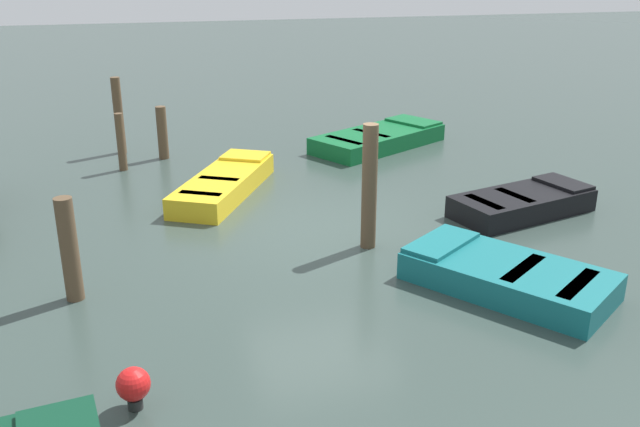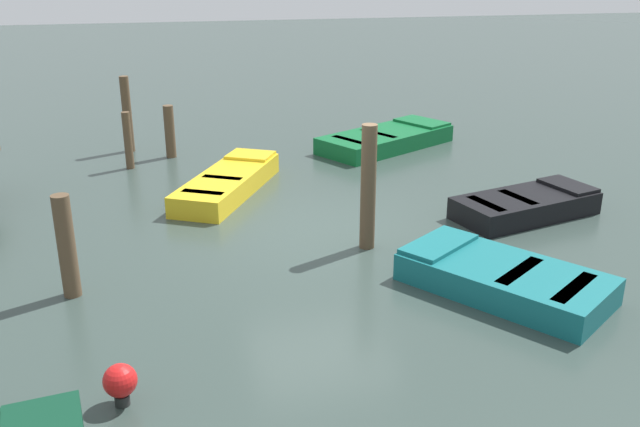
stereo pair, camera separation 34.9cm
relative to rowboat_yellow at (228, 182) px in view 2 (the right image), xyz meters
name	(u,v)px [view 2 (the right image)]	position (x,y,z in m)	size (l,w,h in m)	color
ground_plane	(320,233)	(-2.49, -1.32, -0.22)	(80.00, 80.00, 0.00)	#33423D
rowboat_yellow	(228,182)	(0.00, 0.00, 0.00)	(3.41, 2.47, 0.46)	gold
rowboat_black	(526,205)	(-2.51, -5.14, 0.00)	(1.80, 2.85, 0.46)	black
rowboat_teal	(503,277)	(-5.21, -3.35, 0.00)	(3.10, 2.79, 0.46)	#14666B
rowboat_green	(386,139)	(2.61, -4.13, 0.00)	(2.97, 3.73, 0.46)	#0F602D
mooring_piling_far_left	(67,246)	(-4.00, 2.57, 0.52)	(0.24, 0.24, 1.48)	brown
mooring_piling_near_right	(128,141)	(2.15, 1.96, 0.42)	(0.18, 0.18, 1.27)	brown
mooring_piling_near_left	(127,114)	(3.62, 2.00, 0.68)	(0.21, 0.21, 1.80)	brown
mooring_piling_mid_right	(368,188)	(-3.26, -1.92, 0.80)	(0.24, 0.24, 2.04)	brown
mooring_piling_far_right	(170,132)	(2.88, 1.05, 0.39)	(0.23, 0.23, 1.22)	brown
marker_buoy	(120,382)	(-6.77, 1.79, 0.07)	(0.36, 0.36, 0.48)	#262626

